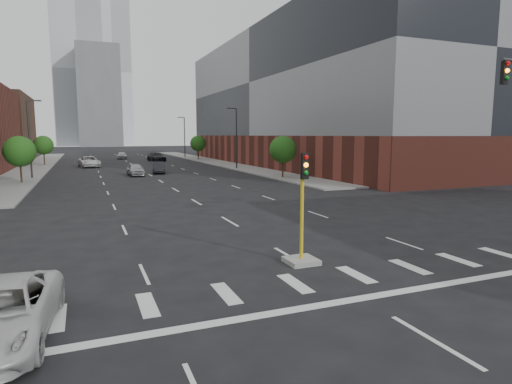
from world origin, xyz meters
TOP-DOWN VIEW (x-y plane):
  - ground at (0.00, 0.00)m, footprint 400.00×400.00m
  - sidewalk_left_far at (-15.00, 74.00)m, footprint 5.00×92.00m
  - sidewalk_right_far at (15.00, 74.00)m, footprint 5.00×92.00m
  - building_right_main at (29.50, 60.00)m, footprint 24.00×70.00m
  - tower_left at (-8.00, 220.00)m, footprint 22.00×22.00m
  - tower_right at (10.00, 260.00)m, footprint 20.00×20.00m
  - tower_mid at (0.00, 200.00)m, footprint 18.00×18.00m
  - median_traffic_signal at (0.00, 8.97)m, footprint 1.20×1.20m
  - streetlight_right_a at (13.41, 55.00)m, footprint 1.60×0.22m
  - streetlight_right_b at (13.41, 90.00)m, footprint 1.60×0.22m
  - streetlight_left at (-13.41, 50.00)m, footprint 1.60×0.22m
  - tree_left_near at (-14.00, 45.00)m, footprint 3.20×3.20m
  - tree_left_far at (-14.00, 75.00)m, footprint 3.20×3.20m
  - tree_right_near at (14.00, 40.00)m, footprint 3.20×3.20m
  - tree_right_far at (14.00, 80.00)m, footprint 3.20×3.20m
  - car_near_left at (-1.82, 49.86)m, footprint 2.03×4.63m
  - car_mid_right at (1.50, 52.24)m, footprint 2.32×4.75m
  - car_far_left at (-7.00, 67.75)m, footprint 3.62×6.48m
  - car_deep_right at (5.50, 79.80)m, footprint 3.36×6.25m
  - car_distant at (-0.11, 90.43)m, footprint 2.49×4.88m

SIDE VIEW (x-z plane):
  - ground at x=0.00m, z-range 0.00..0.00m
  - sidewalk_left_far at x=-15.00m, z-range 0.00..0.15m
  - sidewalk_right_far at x=15.00m, z-range 0.00..0.15m
  - car_mid_right at x=1.50m, z-range 0.00..1.50m
  - car_near_left at x=-1.82m, z-range 0.00..1.55m
  - car_distant at x=-0.11m, z-range 0.00..1.59m
  - car_far_left at x=-7.00m, z-range 0.00..1.71m
  - car_deep_right at x=5.50m, z-range 0.00..1.72m
  - median_traffic_signal at x=0.00m, z-range -1.23..3.17m
  - tree_left_near at x=-14.00m, z-range 0.97..5.82m
  - tree_left_far at x=-14.00m, z-range 0.97..5.82m
  - tree_right_near at x=14.00m, z-range 0.97..5.82m
  - tree_right_far at x=14.00m, z-range 0.97..5.82m
  - streetlight_right_a at x=13.41m, z-range 0.47..9.55m
  - streetlight_right_b at x=13.41m, z-range 0.47..9.55m
  - streetlight_left at x=-13.41m, z-range 0.47..9.55m
  - building_right_main at x=29.50m, z-range 0.00..22.00m
  - tower_mid at x=0.00m, z-range 0.00..44.00m
  - tower_left at x=-8.00m, z-range 0.00..70.00m
  - tower_right at x=10.00m, z-range 0.00..80.00m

